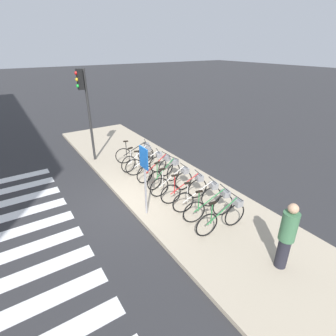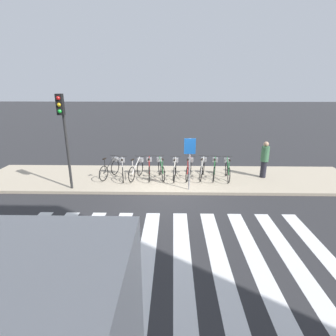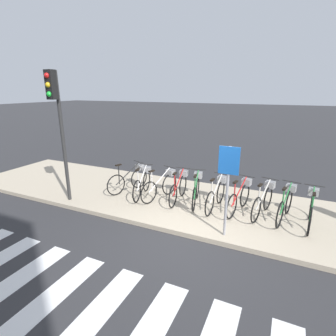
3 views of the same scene
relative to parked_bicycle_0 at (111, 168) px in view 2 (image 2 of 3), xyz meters
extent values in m
plane|color=#2D2D30|center=(2.61, -1.75, -0.55)|extent=(120.00, 120.00, 0.00)
cube|color=#B7A88E|center=(2.61, 0.00, -0.49)|extent=(16.77, 3.49, 0.12)
cube|color=silver|center=(0.36, -7.30, -0.55)|extent=(0.45, 8.00, 0.01)
cube|color=silver|center=(1.26, -7.30, -0.55)|extent=(0.45, 8.00, 0.01)
cube|color=silver|center=(2.16, -7.30, -0.55)|extent=(0.45, 8.00, 0.01)
cube|color=silver|center=(3.06, -7.30, -0.55)|extent=(0.45, 8.00, 0.01)
cube|color=silver|center=(3.96, -7.30, -0.55)|extent=(0.45, 8.00, 0.01)
cube|color=silver|center=(4.86, -7.30, -0.55)|extent=(0.45, 8.00, 0.01)
cube|color=silver|center=(5.76, -7.30, -0.55)|extent=(0.45, 8.00, 0.01)
torus|color=black|center=(-0.19, -0.52, -0.10)|extent=(0.26, 0.65, 0.67)
torus|color=black|center=(0.13, 0.35, -0.10)|extent=(0.26, 0.65, 0.67)
cylinder|color=black|center=(-0.03, -0.09, 0.17)|extent=(0.35, 0.90, 0.57)
cylinder|color=black|center=(-0.15, -0.40, 0.21)|extent=(0.04, 0.04, 0.61)
cube|color=black|center=(-0.15, -0.40, 0.53)|extent=(0.13, 0.21, 0.04)
cylinder|color=#262626|center=(0.13, 0.35, 0.47)|extent=(0.44, 0.18, 0.02)
cube|color=gray|center=(0.14, 0.39, 0.29)|extent=(0.29, 0.27, 0.18)
torus|color=black|center=(0.68, -0.71, -0.10)|extent=(0.17, 0.67, 0.67)
torus|color=black|center=(0.50, 0.20, -0.10)|extent=(0.17, 0.67, 0.67)
cylinder|color=silver|center=(0.59, -0.26, 0.17)|extent=(0.22, 0.93, 0.57)
cylinder|color=silver|center=(0.66, -0.58, 0.21)|extent=(0.04, 0.04, 0.61)
cube|color=black|center=(0.66, -0.58, 0.53)|extent=(0.11, 0.21, 0.04)
cylinder|color=#262626|center=(0.50, 0.20, 0.47)|extent=(0.46, 0.11, 0.02)
cube|color=gray|center=(0.49, 0.25, 0.29)|extent=(0.27, 0.24, 0.18)
torus|color=black|center=(1.05, -0.65, -0.10)|extent=(0.22, 0.66, 0.67)
torus|color=black|center=(1.30, 0.24, -0.10)|extent=(0.22, 0.66, 0.67)
cylinder|color=silver|center=(1.18, -0.21, 0.17)|extent=(0.28, 0.92, 0.57)
cylinder|color=silver|center=(1.09, -0.53, 0.21)|extent=(0.04, 0.04, 0.61)
cube|color=black|center=(1.09, -0.53, 0.53)|extent=(0.12, 0.21, 0.04)
cylinder|color=#262626|center=(1.30, 0.24, 0.47)|extent=(0.45, 0.15, 0.02)
cube|color=gray|center=(1.31, 0.29, 0.29)|extent=(0.28, 0.26, 0.18)
torus|color=black|center=(1.79, -0.60, -0.10)|extent=(0.08, 0.68, 0.67)
torus|color=black|center=(1.72, 0.33, -0.10)|extent=(0.08, 0.68, 0.67)
cylinder|color=red|center=(1.76, -0.13, 0.17)|extent=(0.10, 0.94, 0.57)
cylinder|color=red|center=(1.78, -0.47, 0.21)|extent=(0.03, 0.03, 0.61)
cube|color=black|center=(1.78, -0.47, 0.53)|extent=(0.08, 0.20, 0.04)
cylinder|color=#262626|center=(1.72, 0.33, 0.47)|extent=(0.46, 0.06, 0.02)
cube|color=gray|center=(1.72, 0.38, 0.29)|extent=(0.25, 0.22, 0.18)
torus|color=black|center=(2.40, -0.55, -0.10)|extent=(0.18, 0.67, 0.67)
torus|color=black|center=(2.20, 0.35, -0.10)|extent=(0.18, 0.67, 0.67)
cylinder|color=#267238|center=(2.30, -0.10, 0.17)|extent=(0.23, 0.93, 0.57)
cylinder|color=#267238|center=(2.37, -0.43, 0.21)|extent=(0.04, 0.04, 0.61)
cube|color=black|center=(2.37, -0.43, 0.53)|extent=(0.11, 0.21, 0.04)
cylinder|color=#262626|center=(2.20, 0.35, 0.47)|extent=(0.45, 0.12, 0.02)
cube|color=gray|center=(2.19, 0.40, 0.29)|extent=(0.28, 0.25, 0.18)
torus|color=black|center=(2.87, -0.66, -0.10)|extent=(0.08, 0.68, 0.67)
torus|color=black|center=(2.93, 0.27, -0.10)|extent=(0.08, 0.68, 0.67)
cylinder|color=beige|center=(2.90, -0.19, 0.17)|extent=(0.10, 0.94, 0.57)
cylinder|color=beige|center=(2.87, -0.53, 0.21)|extent=(0.03, 0.03, 0.61)
cube|color=black|center=(2.87, -0.53, 0.53)|extent=(0.08, 0.20, 0.04)
cylinder|color=#262626|center=(2.93, 0.27, 0.47)|extent=(0.46, 0.06, 0.02)
cube|color=gray|center=(2.93, 0.32, 0.29)|extent=(0.25, 0.22, 0.18)
torus|color=black|center=(3.42, -0.58, -0.10)|extent=(0.17, 0.67, 0.67)
torus|color=black|center=(3.61, 0.33, -0.10)|extent=(0.17, 0.67, 0.67)
cylinder|color=red|center=(3.52, -0.13, 0.17)|extent=(0.22, 0.93, 0.57)
cylinder|color=red|center=(3.45, -0.45, 0.21)|extent=(0.04, 0.04, 0.61)
cube|color=black|center=(3.45, -0.45, 0.53)|extent=(0.11, 0.21, 0.04)
cylinder|color=#262626|center=(3.61, 0.33, 0.47)|extent=(0.46, 0.11, 0.02)
cube|color=gray|center=(3.62, 0.38, 0.29)|extent=(0.27, 0.24, 0.18)
torus|color=black|center=(4.02, -0.53, -0.10)|extent=(0.18, 0.67, 0.67)
torus|color=black|center=(4.22, 0.37, -0.10)|extent=(0.18, 0.67, 0.67)
cylinder|color=beige|center=(4.12, -0.08, 0.17)|extent=(0.24, 0.93, 0.57)
cylinder|color=beige|center=(4.04, -0.41, 0.21)|extent=(0.04, 0.04, 0.61)
cube|color=black|center=(4.04, -0.41, 0.53)|extent=(0.11, 0.21, 0.04)
cylinder|color=#262626|center=(4.22, 0.37, 0.47)|extent=(0.45, 0.13, 0.02)
cube|color=gray|center=(4.23, 0.42, 0.29)|extent=(0.28, 0.25, 0.18)
torus|color=black|center=(4.57, -0.56, -0.10)|extent=(0.17, 0.67, 0.67)
torus|color=black|center=(4.75, 0.34, -0.10)|extent=(0.17, 0.67, 0.67)
cylinder|color=#267238|center=(4.66, -0.11, 0.17)|extent=(0.21, 0.93, 0.57)
cylinder|color=#267238|center=(4.59, -0.44, 0.21)|extent=(0.04, 0.04, 0.61)
cube|color=black|center=(4.59, -0.44, 0.53)|extent=(0.11, 0.21, 0.04)
cylinder|color=#262626|center=(4.75, 0.34, 0.47)|extent=(0.46, 0.11, 0.02)
cube|color=gray|center=(4.76, 0.39, 0.29)|extent=(0.27, 0.24, 0.18)
torus|color=black|center=(5.20, -0.64, -0.10)|extent=(0.09, 0.67, 0.67)
torus|color=black|center=(5.27, 0.28, -0.10)|extent=(0.09, 0.67, 0.67)
cylinder|color=#267238|center=(5.23, -0.18, 0.17)|extent=(0.11, 0.94, 0.57)
cylinder|color=#267238|center=(5.21, -0.52, 0.21)|extent=(0.03, 0.03, 0.61)
cube|color=black|center=(5.21, -0.52, 0.53)|extent=(0.09, 0.20, 0.04)
cylinder|color=#262626|center=(5.27, 0.28, 0.47)|extent=(0.46, 0.06, 0.02)
cube|color=gray|center=(5.27, 0.33, 0.29)|extent=(0.26, 0.22, 0.18)
cylinder|color=#23232D|center=(6.89, 0.08, -0.06)|extent=(0.26, 0.26, 0.75)
cylinder|color=#3F724C|center=(6.89, 0.08, 0.65)|extent=(0.34, 0.34, 0.67)
sphere|color=tan|center=(6.89, 0.08, 1.10)|extent=(0.22, 0.22, 0.22)
cylinder|color=#2D2D2D|center=(-1.28, -1.40, 1.41)|extent=(0.10, 0.10, 3.70)
cube|color=black|center=(-1.28, -1.58, 2.89)|extent=(0.24, 0.20, 0.75)
sphere|color=red|center=(-1.28, -1.68, 3.11)|extent=(0.14, 0.14, 0.14)
sphere|color=gold|center=(-1.28, -1.68, 2.88)|extent=(0.14, 0.14, 0.14)
sphere|color=green|center=(-1.28, -1.68, 2.65)|extent=(0.14, 0.14, 0.14)
cylinder|color=#99999E|center=(3.45, -1.45, 0.60)|extent=(0.06, 0.06, 2.08)
cube|color=#1959B2|center=(3.45, -1.47, 1.34)|extent=(0.44, 0.03, 0.60)
camera|label=1|loc=(9.20, -4.43, 4.10)|focal=28.00mm
camera|label=2|loc=(2.81, -11.20, 3.56)|focal=28.00mm
camera|label=3|loc=(4.51, -6.82, 2.77)|focal=28.00mm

